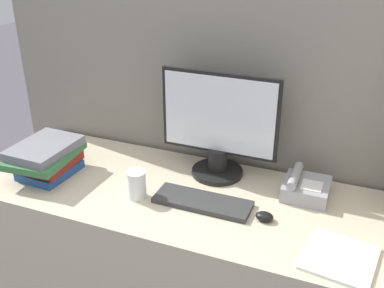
{
  "coord_description": "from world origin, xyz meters",
  "views": [
    {
      "loc": [
        0.62,
        -1.07,
        1.71
      ],
      "look_at": [
        0.05,
        0.35,
        0.96
      ],
      "focal_mm": 42.0,
      "sensor_mm": 36.0,
      "label": 1
    }
  ],
  "objects_px": {
    "monitor": "(219,130)",
    "keyboard": "(203,202)",
    "desk_telephone": "(305,187)",
    "book_stack": "(47,158)",
    "coffee_cup": "(137,184)",
    "mouse": "(264,216)"
  },
  "relations": [
    {
      "from": "monitor",
      "to": "coffee_cup",
      "type": "xyz_separation_m",
      "value": [
        -0.23,
        -0.29,
        -0.15
      ]
    },
    {
      "from": "keyboard",
      "to": "mouse",
      "type": "distance_m",
      "value": 0.24
    },
    {
      "from": "monitor",
      "to": "desk_telephone",
      "type": "xyz_separation_m",
      "value": [
        0.37,
        -0.04,
        -0.17
      ]
    },
    {
      "from": "monitor",
      "to": "book_stack",
      "type": "height_order",
      "value": "monitor"
    },
    {
      "from": "mouse",
      "to": "desk_telephone",
      "type": "xyz_separation_m",
      "value": [
        0.11,
        0.22,
        0.02
      ]
    },
    {
      "from": "mouse",
      "to": "book_stack",
      "type": "height_order",
      "value": "book_stack"
    },
    {
      "from": "keyboard",
      "to": "book_stack",
      "type": "xyz_separation_m",
      "value": [
        -0.69,
        -0.03,
        0.07
      ]
    },
    {
      "from": "coffee_cup",
      "to": "book_stack",
      "type": "xyz_separation_m",
      "value": [
        -0.44,
        0.02,
        0.02
      ]
    },
    {
      "from": "book_stack",
      "to": "keyboard",
      "type": "bearing_deg",
      "value": 2.26
    },
    {
      "from": "keyboard",
      "to": "coffee_cup",
      "type": "distance_m",
      "value": 0.26
    },
    {
      "from": "coffee_cup",
      "to": "keyboard",
      "type": "bearing_deg",
      "value": 10.98
    },
    {
      "from": "monitor",
      "to": "keyboard",
      "type": "bearing_deg",
      "value": -84.23
    },
    {
      "from": "book_stack",
      "to": "monitor",
      "type": "bearing_deg",
      "value": 22.1
    },
    {
      "from": "book_stack",
      "to": "desk_telephone",
      "type": "distance_m",
      "value": 1.07
    },
    {
      "from": "monitor",
      "to": "mouse",
      "type": "height_order",
      "value": "monitor"
    },
    {
      "from": "desk_telephone",
      "to": "book_stack",
      "type": "bearing_deg",
      "value": -167.27
    },
    {
      "from": "keyboard",
      "to": "coffee_cup",
      "type": "relative_size",
      "value": 3.29
    },
    {
      "from": "mouse",
      "to": "book_stack",
      "type": "xyz_separation_m",
      "value": [
        -0.93,
        -0.01,
        0.06
      ]
    },
    {
      "from": "coffee_cup",
      "to": "monitor",
      "type": "bearing_deg",
      "value": 52.01
    },
    {
      "from": "monitor",
      "to": "keyboard",
      "type": "distance_m",
      "value": 0.31
    },
    {
      "from": "book_stack",
      "to": "coffee_cup",
      "type": "bearing_deg",
      "value": -2.86
    },
    {
      "from": "desk_telephone",
      "to": "keyboard",
      "type": "bearing_deg",
      "value": -149.19
    }
  ]
}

